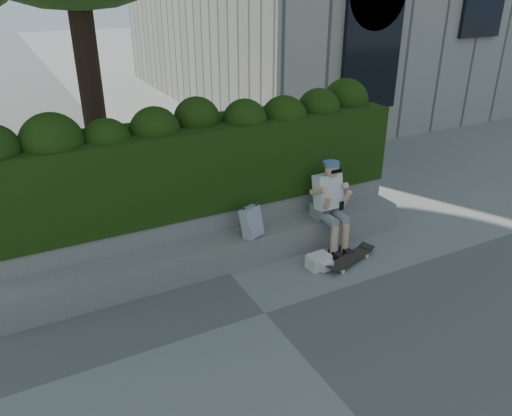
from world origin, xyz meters
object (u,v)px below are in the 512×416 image
backpack_ground (319,261)px  skateboard (350,258)px  backpack_plaid (251,222)px  person (330,202)px

backpack_ground → skateboard: bearing=-16.2°
skateboard → backpack_plaid: 1.55m
backpack_plaid → backpack_ground: size_ratio=1.36×
backpack_plaid → skateboard: bearing=-50.7°
person → skateboard: 0.89m
person → backpack_ground: 0.94m
person → backpack_plaid: person is taller
person → skateboard: size_ratio=1.55×
skateboard → backpack_ground: backpack_ground is taller
backpack_plaid → backpack_ground: backpack_plaid is taller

